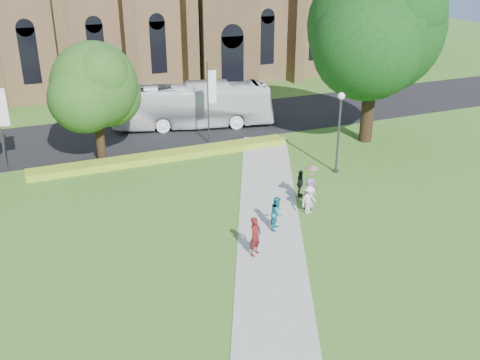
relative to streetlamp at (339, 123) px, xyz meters
name	(u,v)px	position (x,y,z in m)	size (l,w,h in m)	color
ground	(279,240)	(-7.50, -6.50, -3.30)	(160.00, 160.00, 0.00)	#417121
road	(165,128)	(-7.50, 13.50, -3.29)	(160.00, 10.00, 0.02)	black
footpath	(270,231)	(-7.50, -5.50, -3.28)	(3.20, 30.00, 0.04)	#B2B2A8
flower_hedge	(165,156)	(-9.50, 6.70, -3.07)	(18.00, 1.40, 0.45)	#C8D029
streetlamp	(339,123)	(0.00, 0.00, 0.00)	(0.44, 0.44, 5.24)	#38383D
large_tree	(376,27)	(5.50, 4.50, 5.07)	(9.60, 9.60, 13.20)	#332114
street_tree_1	(94,85)	(-13.50, 8.00, 1.93)	(5.60, 5.60, 8.05)	#332114
banner_pole_0	(210,98)	(-5.39, 8.70, 0.09)	(0.70, 0.10, 6.00)	#38383D
banner_pole_1	(0,121)	(-19.39, 8.70, 0.09)	(0.70, 0.10, 6.00)	#38383D
tour_coach	(193,105)	(-5.26, 13.04, -1.50)	(2.99, 12.77, 3.56)	silver
pedestrian_0	(255,236)	(-9.16, -7.30, -2.30)	(0.70, 0.46, 1.91)	#551413
pedestrian_1	(277,213)	(-7.06, -5.44, -2.37)	(0.86, 0.67, 1.77)	teal
pedestrian_2	(309,200)	(-4.68, -4.53, -2.46)	(1.03, 0.59, 1.60)	silver
pedestrian_3	(300,183)	(-4.03, -2.42, -2.45)	(0.95, 0.39, 1.61)	black
pedestrian_4	(310,194)	(-4.36, -4.04, -2.36)	(0.88, 0.57, 1.80)	#8F749F
parasol	(313,172)	(-4.18, -3.94, -1.17)	(0.66, 0.66, 0.58)	#F1AACB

